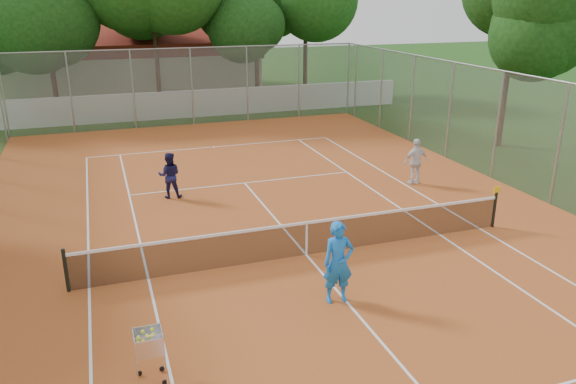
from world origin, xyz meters
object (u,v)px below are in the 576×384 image
object	(u,v)px
tennis_net	(307,238)
player_near	(338,262)
clubhouse	(134,61)
player_far_left	(170,175)
player_far_right	(416,161)
ball_hopper	(150,355)

from	to	relation	value
tennis_net	player_near	world-z (taller)	player_near
clubhouse	player_near	xyz separation A→B (m)	(1.82, -31.42, -1.23)
clubhouse	player_near	distance (m)	31.50
tennis_net	player_far_left	bearing A→B (deg)	115.79
player_far_right	clubhouse	bearing A→B (deg)	-75.16
clubhouse	player_far_right	world-z (taller)	clubhouse
player_far_left	ball_hopper	world-z (taller)	player_far_left
player_near	ball_hopper	bearing A→B (deg)	-154.59
ball_hopper	player_near	bearing A→B (deg)	34.01
player_far_right	ball_hopper	xyz separation A→B (m)	(-10.32, -8.23, -0.30)
clubhouse	player_near	world-z (taller)	clubhouse
player_far_right	player_near	bearing A→B (deg)	45.24
player_far_left	clubhouse	bearing A→B (deg)	-79.85
clubhouse	ball_hopper	size ratio (longest dim) A/B	15.11
player_near	player_far_right	size ratio (longest dim) A/B	1.13
tennis_net	clubhouse	size ratio (longest dim) A/B	0.72
tennis_net	clubhouse	distance (m)	29.12
tennis_net	player_far_left	distance (m)	6.38
tennis_net	clubhouse	xyz separation A→B (m)	(-2.00, 29.00, 1.69)
player_far_right	player_far_left	bearing A→B (deg)	-12.19
tennis_net	clubhouse	world-z (taller)	clubhouse
player_far_right	ball_hopper	size ratio (longest dim) A/B	1.56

